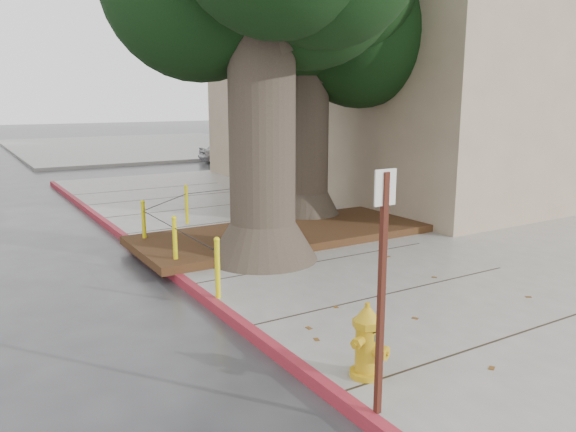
% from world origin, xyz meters
% --- Properties ---
extents(ground, '(140.00, 140.00, 0.00)m').
position_xyz_m(ground, '(0.00, 0.00, 0.00)').
color(ground, '#28282B').
rests_on(ground, ground).
extents(sidewalk_main, '(16.00, 26.00, 0.15)m').
position_xyz_m(sidewalk_main, '(6.00, 2.50, 0.07)').
color(sidewalk_main, slate).
rests_on(sidewalk_main, ground).
extents(sidewalk_far, '(16.00, 20.00, 0.15)m').
position_xyz_m(sidewalk_far, '(6.00, 30.00, 0.07)').
color(sidewalk_far, slate).
rests_on(sidewalk_far, ground).
extents(curb_red, '(0.14, 26.00, 0.16)m').
position_xyz_m(curb_red, '(-2.00, 2.50, 0.07)').
color(curb_red, maroon).
rests_on(curb_red, ground).
extents(planter_bed, '(6.40, 2.60, 0.16)m').
position_xyz_m(planter_bed, '(0.90, 3.90, 0.23)').
color(planter_bed, black).
rests_on(planter_bed, sidewalk_main).
extents(building_corner, '(12.00, 13.00, 10.00)m').
position_xyz_m(building_corner, '(10.00, 8.50, 5.00)').
color(building_corner, tan).
rests_on(building_corner, ground).
extents(building_side_white, '(10.00, 10.00, 9.00)m').
position_xyz_m(building_side_white, '(16.00, 26.00, 4.50)').
color(building_side_white, silver).
rests_on(building_side_white, ground).
extents(building_side_grey, '(12.00, 14.00, 12.00)m').
position_xyz_m(building_side_grey, '(22.00, 32.00, 6.00)').
color(building_side_grey, slate).
rests_on(building_side_grey, ground).
extents(tree_far, '(4.50, 3.80, 7.17)m').
position_xyz_m(tree_far, '(2.64, 5.32, 5.02)').
color(tree_far, '#4C3F33').
rests_on(tree_far, sidewalk_main).
extents(bollard_ring, '(3.79, 5.39, 0.95)m').
position_xyz_m(bollard_ring, '(-0.87, 4.38, 0.66)').
color(bollard_ring, yellow).
rests_on(bollard_ring, sidewalk_main).
extents(fire_hydrant, '(0.46, 0.46, 0.83)m').
position_xyz_m(fire_hydrant, '(-1.55, -1.86, 0.56)').
color(fire_hydrant, gold).
rests_on(fire_hydrant, sidewalk_main).
extents(signpost, '(0.23, 0.06, 2.33)m').
position_xyz_m(signpost, '(-1.91, -2.48, 1.47)').
color(signpost, '#471911').
rests_on(signpost, sidewalk_main).
extents(car_silver, '(3.27, 1.62, 1.07)m').
position_xyz_m(car_silver, '(6.89, 19.01, 0.54)').
color(car_silver, '#A8A8AD').
rests_on(car_silver, ground).
extents(car_red, '(4.04, 1.69, 1.30)m').
position_xyz_m(car_red, '(9.90, 18.08, 0.65)').
color(car_red, '#9B0E0E').
rests_on(car_red, ground).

